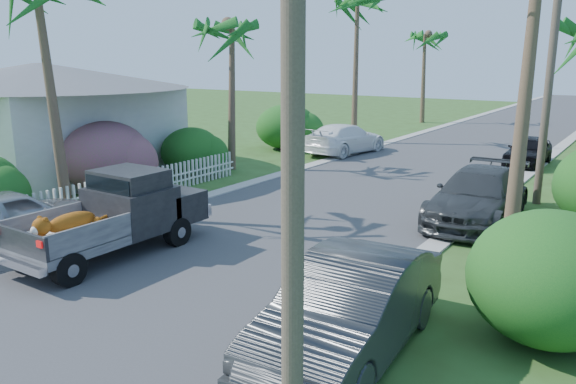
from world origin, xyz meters
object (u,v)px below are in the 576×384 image
Objects in this scene: parked_car_rn at (350,309)px; palm_l_d at (426,35)px; parked_car_rm at (478,196)px; house_left at (44,123)px; parked_car_ln at (8,218)px; parked_car_lf at (345,139)px; utility_pole_b at (551,64)px; parked_car_rf at (528,151)px; utility_pole_a at (293,78)px; palm_l_b at (230,25)px; pickup_truck at (122,212)px.

palm_l_d is (-11.50, 33.38, 5.63)m from parked_car_rn.
parked_car_rm is 17.78m from house_left.
parked_car_rm is 27.31m from palm_l_d.
house_left is (-6.50, -27.00, -4.32)m from palm_l_d.
palm_l_d is at bearing 104.43° from parked_car_rn.
palm_l_d is (-1.60, 33.45, 5.68)m from parked_car_ln.
parked_car_lf is 0.58× the size of utility_pole_b.
parked_car_lf is at bearing -83.17° from palm_l_d.
parked_car_rm is 1.03× the size of parked_car_lf.
parked_car_rm is 13.12m from parked_car_ln.
parked_car_lf is at bearing 53.66° from house_left.
utility_pole_b is at bearing -75.22° from parked_car_rf.
utility_pole_a reaches higher than house_left.
palm_l_b is 0.82× the size of house_left.
pickup_truck is 1.03× the size of parked_car_rn.
utility_pole_a reaches higher than parked_car_rn.
parked_car_lf is (-9.16, 8.72, -0.03)m from parked_car_rm.
pickup_truck is at bearing -65.27° from palm_l_b.
parked_car_ln is at bearing 175.80° from parked_car_rn.
palm_l_b is 0.96× the size of palm_l_d.
palm_l_b is at bearing 166.98° from parked_car_rm.
parked_car_lf is 14.19m from house_left.
pickup_truck is at bearing -107.33° from parked_car_rf.
pickup_truck is at bearing -24.79° from house_left.
utility_pole_a and utility_pole_b have the same top height.
pickup_truck reaches higher than parked_car_lf.
utility_pole_a reaches higher than palm_l_d.
utility_pole_b reaches higher than parked_car_rm.
pickup_truck is 0.69× the size of palm_l_b.
parked_car_ln is (-9.43, -9.11, -0.01)m from parked_car_rm.
utility_pole_a is (1.74, -22.17, 3.93)m from parked_car_rf.
house_left is (-8.37, -11.38, 1.37)m from parked_car_lf.
utility_pole_a is 1.00× the size of utility_pole_b.
utility_pole_b reaches higher than parked_car_ln.
utility_pole_a is (10.23, -20.38, 3.85)m from parked_car_lf.
pickup_truck reaches higher than parked_car_ln.
utility_pole_a is (18.60, -9.00, 2.48)m from house_left.
parked_car_ln is 10.44m from house_left.
palm_l_b is at bearing -90.78° from palm_l_d.
palm_l_b is 8.92m from house_left.
parked_car_ln reaches higher than parked_car_rf.
house_left is at bearing -103.54° from palm_l_d.
parked_car_rm is at bearing -65.62° from palm_l_d.
parked_car_ln is 33.96m from palm_l_d.
utility_pole_a reaches higher than palm_l_b.
parked_car_ln is (-9.90, -0.06, -0.05)m from parked_car_rn.
parked_car_rm is 0.70× the size of palm_l_d.
utility_pole_a is (12.10, -36.00, -1.84)m from palm_l_d.
palm_l_d reaches higher than parked_car_ln.
house_left is (-8.10, 6.45, 1.35)m from parked_car_ln.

